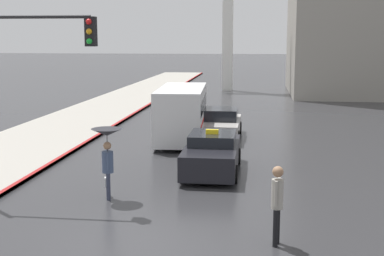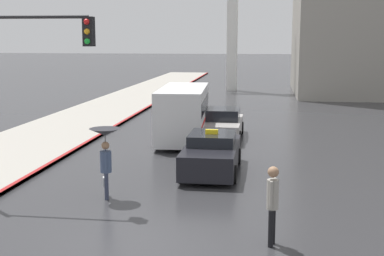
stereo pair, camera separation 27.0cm
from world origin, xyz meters
TOP-DOWN VIEW (x-y plane):
  - ground_plane at (0.00, 0.00)m, footprint 300.00×300.00m
  - taxi at (1.20, 7.07)m, footprint 1.91×4.34m
  - sedan_red at (1.01, 13.66)m, footprint 1.91×4.23m
  - ambulance_van at (-0.70, 12.72)m, footprint 2.34×5.84m
  - pedestrian_with_umbrella at (-1.55, 3.50)m, footprint 0.91×0.91m
  - pedestrian_man at (3.25, 0.52)m, footprint 0.32×0.42m
  - traffic_light at (-3.94, 3.05)m, footprint 3.92×0.38m

SIDE VIEW (x-z plane):
  - ground_plane at x=0.00m, z-range 0.00..0.00m
  - sedan_red at x=1.01m, z-range -0.05..1.33m
  - taxi at x=1.20m, z-range -0.11..1.43m
  - pedestrian_man at x=3.25m, z-range 0.17..2.02m
  - ambulance_van at x=-0.70m, z-range 0.14..2.60m
  - pedestrian_with_umbrella at x=-1.55m, z-range 0.55..2.65m
  - traffic_light at x=-3.94m, z-range 1.11..6.67m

